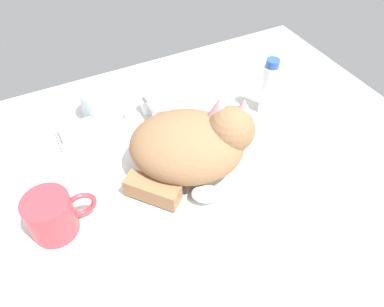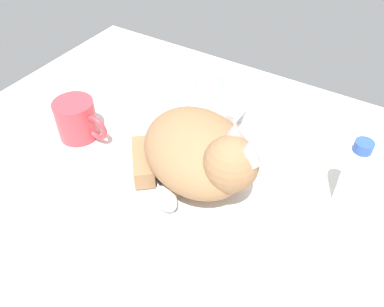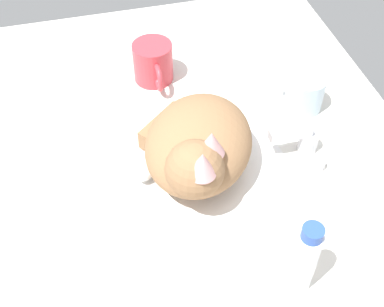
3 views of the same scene
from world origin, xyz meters
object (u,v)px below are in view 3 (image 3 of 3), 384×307
coffee_mug (153,63)px  toothpaste_bottle (304,260)px  rinse_cup (305,93)px  faucet (303,140)px  soap_bar (267,82)px  cat (197,148)px

coffee_mug → toothpaste_bottle: size_ratio=0.87×
rinse_cup → coffee_mug: bearing=-120.9°
faucet → toothpaste_bottle: size_ratio=0.86×
coffee_mug → soap_bar: (9.64, 21.61, -1.87)cm
faucet → cat: size_ratio=0.42×
rinse_cup → soap_bar: rinse_cup is taller
faucet → coffee_mug: size_ratio=0.98×
faucet → cat: bearing=-86.5°
cat → coffee_mug: bearing=-176.5°
coffee_mug → soap_bar: bearing=66.0°
faucet → cat: 20.84cm
faucet → coffee_mug: coffee_mug is taller
cat → toothpaste_bottle: 25.64cm
cat → soap_bar: 27.73cm
faucet → cat: cat is taller
rinse_cup → soap_bar: 8.43cm
faucet → soap_bar: faucet is taller
soap_bar → rinse_cup: bearing=39.2°
rinse_cup → toothpaste_bottle: bearing=-23.8°
faucet → soap_bar: (-17.46, -0.42, -0.33)cm
soap_bar → toothpaste_bottle: 44.16cm
cat → soap_bar: bearing=133.3°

